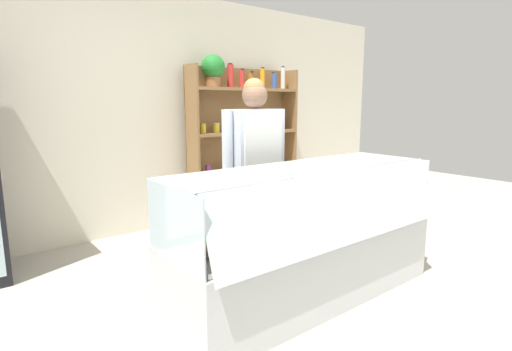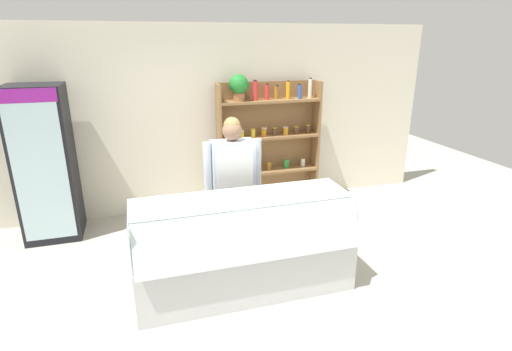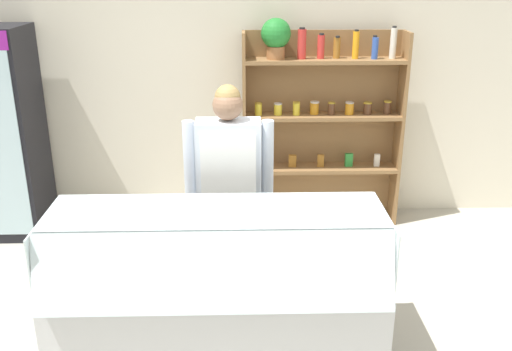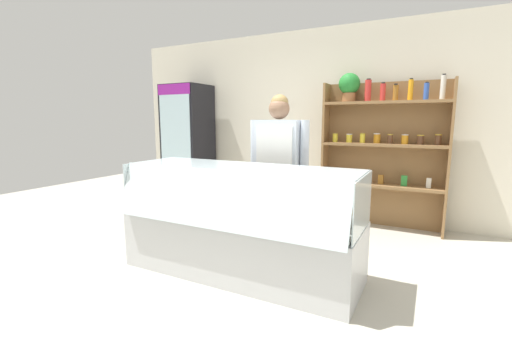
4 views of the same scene
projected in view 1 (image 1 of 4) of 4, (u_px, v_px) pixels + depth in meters
ground_plane at (320, 286)px, 3.26m from camera, size 12.00×12.00×0.00m
back_wall at (181, 113)px, 4.79m from camera, size 6.80×0.10×2.70m
shelving_unit at (239, 129)px, 5.03m from camera, size 1.54×0.29×2.02m
deli_display_case at (305, 258)px, 3.03m from camera, size 2.18×0.79×1.01m
shop_clerk at (255, 157)px, 3.50m from camera, size 0.67×0.25×1.68m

